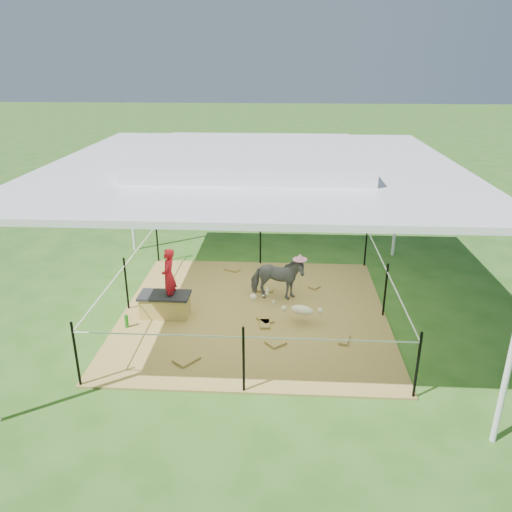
# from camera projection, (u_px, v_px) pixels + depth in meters

# --- Properties ---
(ground) EXTENTS (90.00, 90.00, 0.00)m
(ground) POSITION_uv_depth(u_px,v_px,m) (254.00, 313.00, 8.82)
(ground) COLOR #2D5919
(ground) RESTS_ON ground
(hay_patch) EXTENTS (4.60, 4.60, 0.03)m
(hay_patch) POSITION_uv_depth(u_px,v_px,m) (254.00, 312.00, 8.81)
(hay_patch) COLOR brown
(hay_patch) RESTS_ON ground
(canopy_tent) EXTENTS (6.30, 6.30, 2.90)m
(canopy_tent) POSITION_uv_depth(u_px,v_px,m) (254.00, 161.00, 7.83)
(canopy_tent) COLOR silver
(canopy_tent) RESTS_ON ground
(rope_fence) EXTENTS (4.54, 4.54, 1.00)m
(rope_fence) POSITION_uv_depth(u_px,v_px,m) (254.00, 280.00, 8.58)
(rope_fence) COLOR black
(rope_fence) RESTS_ON ground
(straw_bale) EXTENTS (0.82, 0.41, 0.36)m
(straw_bale) POSITION_uv_depth(u_px,v_px,m) (165.00, 306.00, 8.62)
(straw_bale) COLOR #A1803A
(straw_bale) RESTS_ON hay_patch
(dark_cloth) EXTENTS (0.87, 0.46, 0.05)m
(dark_cloth) POSITION_uv_depth(u_px,v_px,m) (164.00, 295.00, 8.55)
(dark_cloth) COLOR black
(dark_cloth) RESTS_ON straw_bale
(woman) EXTENTS (0.24, 0.36, 0.97)m
(woman) POSITION_uv_depth(u_px,v_px,m) (168.00, 271.00, 8.37)
(woman) COLOR #B6111F
(woman) RESTS_ON straw_bale
(green_bottle) EXTENTS (0.06, 0.06, 0.23)m
(green_bottle) POSITION_uv_depth(u_px,v_px,m) (127.00, 321.00, 8.26)
(green_bottle) COLOR #1B791A
(green_bottle) RESTS_ON hay_patch
(pony) EXTENTS (1.00, 0.48, 0.83)m
(pony) POSITION_uv_depth(u_px,v_px,m) (277.00, 279.00, 9.12)
(pony) COLOR #4D4D52
(pony) RESTS_ON hay_patch
(pink_hat) EXTENTS (0.26, 0.26, 0.12)m
(pink_hat) POSITION_uv_depth(u_px,v_px,m) (278.00, 255.00, 8.94)
(pink_hat) COLOR pink
(pink_hat) RESTS_ON pony
(foal) EXTENTS (1.11, 0.86, 0.55)m
(foal) POSITION_uv_depth(u_px,v_px,m) (302.00, 308.00, 8.33)
(foal) COLOR beige
(foal) RESTS_ON hay_patch
(trash_barrel) EXTENTS (0.67, 0.67, 0.90)m
(trash_barrel) POSITION_uv_depth(u_px,v_px,m) (380.00, 199.00, 14.30)
(trash_barrel) COLOR blue
(trash_barrel) RESTS_ON ground
(picnic_table_near) EXTENTS (2.03, 1.55, 0.80)m
(picnic_table_near) POSITION_uv_depth(u_px,v_px,m) (318.00, 183.00, 16.37)
(picnic_table_near) COLOR #53381C
(picnic_table_near) RESTS_ON ground
(picnic_table_far) EXTENTS (2.08, 1.66, 0.78)m
(picnic_table_far) POSITION_uv_depth(u_px,v_px,m) (419.00, 179.00, 16.99)
(picnic_table_far) COLOR #56341D
(picnic_table_far) RESTS_ON ground
(distant_person) EXTENTS (0.70, 0.61, 1.23)m
(distant_person) POSITION_uv_depth(u_px,v_px,m) (359.00, 184.00, 15.33)
(distant_person) COLOR teal
(distant_person) RESTS_ON ground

